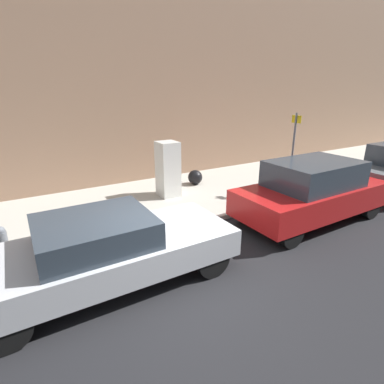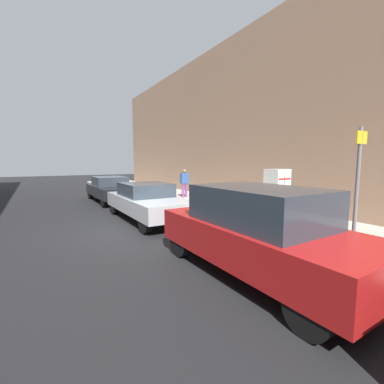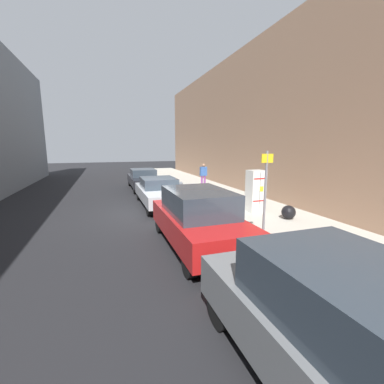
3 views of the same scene
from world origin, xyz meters
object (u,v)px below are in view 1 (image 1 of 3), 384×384
at_px(discarded_refrigerator, 168,169).
at_px(trash_bag, 195,177).
at_px(fire_hydrant, 3,244).
at_px(parked_suv_red, 312,191).
at_px(street_sign_post, 293,151).
at_px(parked_sedan_silver, 107,249).

xyz_separation_m(discarded_refrigerator, trash_bag, (-0.62, 1.45, -0.64)).
bearing_deg(fire_hydrant, trash_bag, 112.65).
relative_size(trash_bag, parked_suv_red, 0.12).
xyz_separation_m(trash_bag, parked_suv_red, (4.27, 1.21, 0.48)).
xyz_separation_m(street_sign_post, trash_bag, (-2.64, -2.17, -1.25)).
bearing_deg(parked_suv_red, discarded_refrigerator, -143.95).
relative_size(fire_hydrant, parked_sedan_silver, 0.17).
xyz_separation_m(parked_sedan_silver, parked_suv_red, (-0.00, 5.77, 0.15)).
relative_size(fire_hydrant, trash_bag, 1.47).
xyz_separation_m(discarded_refrigerator, fire_hydrant, (2.00, -4.82, -0.50)).
height_order(street_sign_post, fire_hydrant, street_sign_post).
height_order(trash_bag, parked_sedan_silver, parked_sedan_silver).
bearing_deg(parked_suv_red, fire_hydrant, -102.44).
relative_size(street_sign_post, fire_hydrant, 3.37).
height_order(fire_hydrant, trash_bag, fire_hydrant).
relative_size(discarded_refrigerator, parked_suv_red, 0.41).
relative_size(street_sign_post, trash_bag, 4.97).
bearing_deg(street_sign_post, fire_hydrant, -90.18).
xyz_separation_m(fire_hydrant, parked_sedan_silver, (1.65, 1.71, 0.19)).
distance_m(street_sign_post, parked_suv_red, 2.04).
height_order(parked_sedan_silver, parked_suv_red, parked_suv_red).
distance_m(street_sign_post, fire_hydrant, 8.51).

